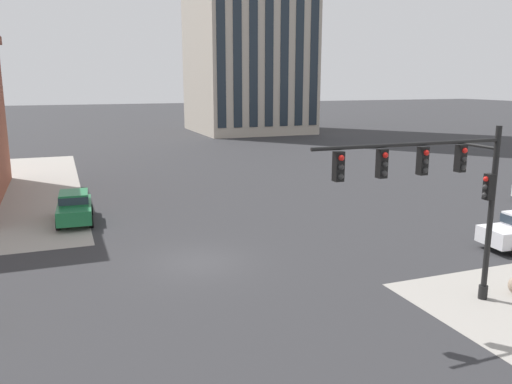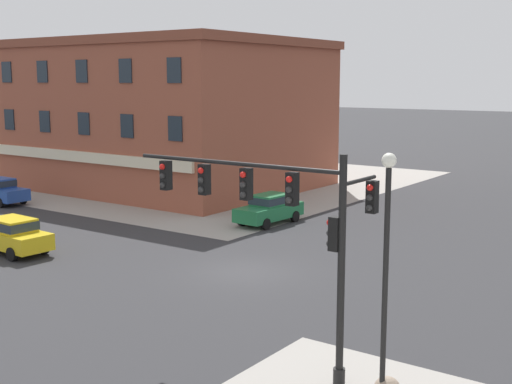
# 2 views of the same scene
# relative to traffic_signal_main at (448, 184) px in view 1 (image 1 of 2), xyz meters

# --- Properties ---
(ground_plane) EXTENTS (320.00, 320.00, 0.00)m
(ground_plane) POSITION_rel_traffic_signal_main_xyz_m (-6.80, 7.23, -4.31)
(ground_plane) COLOR #2D2D30
(traffic_signal_main) EXTENTS (7.17, 2.09, 6.21)m
(traffic_signal_main) POSITION_rel_traffic_signal_main_xyz_m (0.00, 0.00, 0.00)
(traffic_signal_main) COLOR black
(traffic_signal_main) RESTS_ON ground
(car_cross_westbound) EXTENTS (2.07, 4.49, 1.68)m
(car_cross_westbound) POSITION_rel_traffic_signal_main_xyz_m (-11.50, 15.96, -3.39)
(car_cross_westbound) COLOR #1E6B3D
(car_cross_westbound) RESTS_ON ground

